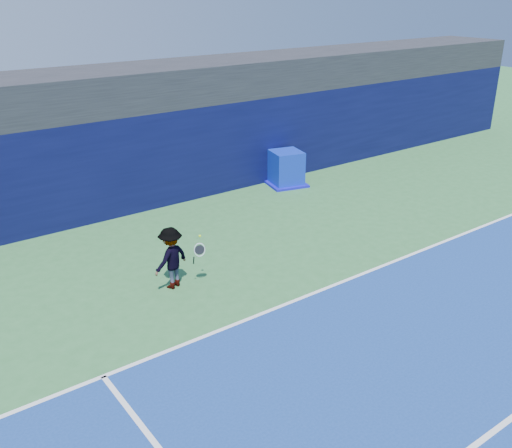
# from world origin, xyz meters

# --- Properties ---
(ground) EXTENTS (80.00, 80.00, 0.00)m
(ground) POSITION_xyz_m (0.00, 0.00, 0.00)
(ground) COLOR #326F38
(ground) RESTS_ON ground
(baseline) EXTENTS (24.00, 0.10, 0.01)m
(baseline) POSITION_xyz_m (0.00, 3.00, 0.01)
(baseline) COLOR white
(baseline) RESTS_ON ground
(stadium_band) EXTENTS (36.00, 3.00, 1.20)m
(stadium_band) POSITION_xyz_m (0.00, 11.50, 3.60)
(stadium_band) COLOR black
(stadium_band) RESTS_ON back_wall_assembly
(back_wall_assembly) EXTENTS (36.00, 1.03, 3.00)m
(back_wall_assembly) POSITION_xyz_m (-0.00, 10.50, 1.50)
(back_wall_assembly) COLOR #090B34
(back_wall_assembly) RESTS_ON ground
(equipment_cart) EXTENTS (1.54, 1.54, 1.22)m
(equipment_cart) POSITION_xyz_m (4.49, 9.41, 0.56)
(equipment_cart) COLOR #0C25B2
(equipment_cart) RESTS_ON ground
(tennis_player) EXTENTS (1.27, 0.82, 1.49)m
(tennis_player) POSITION_xyz_m (-2.35, 5.22, 0.75)
(tennis_player) COLOR white
(tennis_player) RESTS_ON ground
(tennis_ball) EXTENTS (0.06, 0.06, 0.06)m
(tennis_ball) POSITION_xyz_m (-1.68, 5.02, 1.20)
(tennis_ball) COLOR #B7E018
(tennis_ball) RESTS_ON ground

